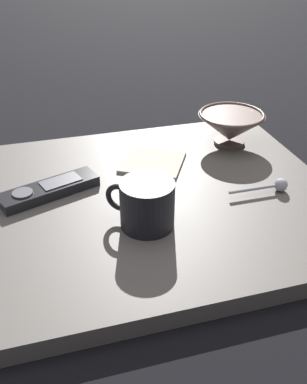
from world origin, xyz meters
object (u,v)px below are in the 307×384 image
object	(u,v)px
coffee_mug	(146,204)
teaspoon	(276,186)
cereal_bowl	(231,126)
tv_remote_near	(49,189)
folded_napkin	(153,162)

from	to	relation	value
coffee_mug	teaspoon	bearing A→B (deg)	7.62
cereal_bowl	teaspoon	bearing A→B (deg)	-90.50
teaspoon	coffee_mug	bearing A→B (deg)	-172.38
cereal_bowl	tv_remote_near	xyz separation A→B (m)	(-0.41, -0.11, -0.03)
tv_remote_near	folded_napkin	bearing A→B (deg)	16.58
cereal_bowl	folded_napkin	distance (m)	0.20
cereal_bowl	folded_napkin	bearing A→B (deg)	-166.96
teaspoon	tv_remote_near	distance (m)	0.42
folded_napkin	tv_remote_near	bearing A→B (deg)	-163.42
cereal_bowl	tv_remote_near	distance (m)	0.42
cereal_bowl	folded_napkin	xyz separation A→B (m)	(-0.19, -0.04, -0.04)
coffee_mug	teaspoon	world-z (taller)	coffee_mug
teaspoon	tv_remote_near	bearing A→B (deg)	165.54
coffee_mug	folded_napkin	bearing A→B (deg)	71.53
cereal_bowl	tv_remote_near	world-z (taller)	cereal_bowl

